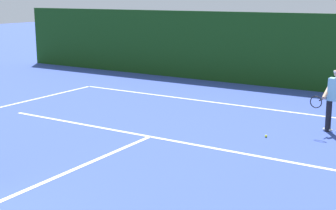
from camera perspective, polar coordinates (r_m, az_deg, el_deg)
court_line_baseline_far at (r=15.09m, az=6.80°, el=0.14°), size 11.04×0.10×0.01m
court_line_service at (r=11.55m, az=-2.13°, el=-3.72°), size 9.00×0.10×0.01m
court_line_centre at (r=9.21m, az=-13.55°, el=-8.46°), size 0.10×6.40×0.01m
player_far at (r=12.36m, az=19.11°, el=0.76°), size 0.79×0.89×1.57m
tennis_ball at (r=11.71m, az=11.41°, el=-3.59°), size 0.07×0.07×0.07m
back_fence_windscreen at (r=18.07m, az=11.69°, el=6.34°), size 23.70×0.12×2.67m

